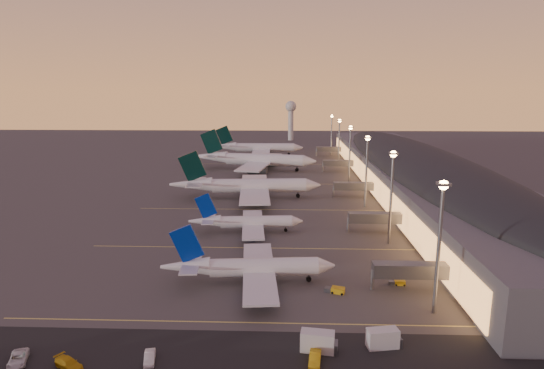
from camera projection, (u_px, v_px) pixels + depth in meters
The scene contains 19 objects.
ground at pixel (259, 242), 127.27m from camera, with size 700.00×700.00×0.00m, color #454240.
airliner_narrow_south at pixel (249, 268), 99.66m from camera, with size 38.38×34.41×13.70m.
airliner_narrow_north at pixel (246, 222), 135.18m from camera, with size 34.12×30.58×12.18m.
airliner_wide_near at pixel (246, 186), 177.47m from camera, with size 59.13×54.01×18.91m.
airliner_wide_mid at pixel (254, 160), 239.62m from camera, with size 66.53×61.33×21.33m.
airliner_wide_far at pixel (257, 148), 293.04m from camera, with size 59.70×54.21×19.15m.
terminal_building at pixel (414, 168), 194.18m from camera, with size 56.35×255.00×17.46m.
light_masts at pixel (357, 150), 185.97m from camera, with size 2.20×217.20×25.90m.
radar_tower at pixel (291, 114), 376.70m from camera, with size 9.00×9.00×32.50m.
service_lane at pixel (237, 357), 72.50m from camera, with size 260.00×16.00×0.01m.
lane_markings at pixel (266, 206), 166.39m from camera, with size 90.00×180.36×0.00m.
baggage_tug_a at pixel (335, 290), 95.40m from camera, with size 4.43×2.89×1.23m.
baggage_tug_b at pixel (398, 283), 99.29m from camera, with size 3.60×1.77×1.04m.
catering_truck_a at pixel (319, 342), 73.89m from camera, with size 6.28×3.15×3.38m.
catering_truck_b at pixel (384, 339), 75.08m from camera, with size 5.97×3.12×3.19m.
service_van_a at pixel (18, 359), 70.76m from camera, with size 2.53×5.49×1.52m, color silver.
service_van_b at pixel (69, 364), 69.45m from camera, with size 2.18×5.37×1.56m, color gold.
service_van_c at pixel (150, 358), 71.08m from camera, with size 1.57×4.51×1.49m, color silver.
service_van_d at pixel (315, 358), 70.73m from camera, with size 1.73×4.97×1.64m, color gold.
Camera 1 is at (7.92, -121.03, 41.93)m, focal length 30.00 mm.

